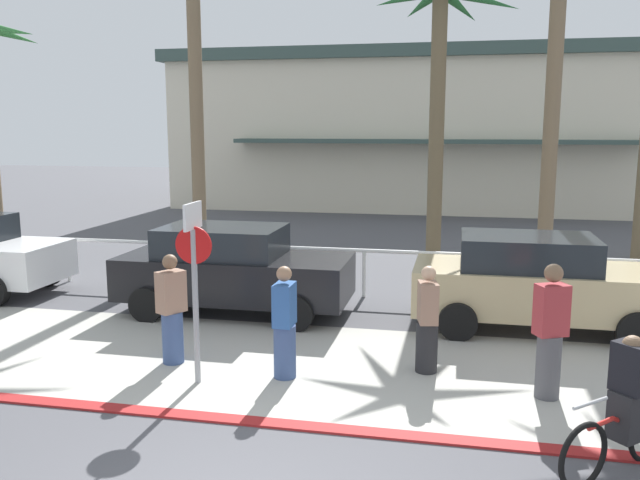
% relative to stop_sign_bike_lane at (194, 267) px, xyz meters
% --- Properties ---
extents(ground_plane, '(80.00, 80.00, 0.00)m').
position_rel_stop_sign_bike_lane_xyz_m(ground_plane, '(1.60, 6.76, -1.68)').
color(ground_plane, '#4C4C51').
extents(sidewalk_strip, '(44.00, 4.00, 0.02)m').
position_rel_stop_sign_bike_lane_xyz_m(sidewalk_strip, '(1.60, 0.96, -1.67)').
color(sidewalk_strip, '#ADAAA0').
rests_on(sidewalk_strip, ground).
extents(curb_paint, '(44.00, 0.24, 0.03)m').
position_rel_stop_sign_bike_lane_xyz_m(curb_paint, '(1.60, -1.04, -1.66)').
color(curb_paint, maroon).
rests_on(curb_paint, ground).
extents(building_backdrop, '(23.09, 10.23, 6.79)m').
position_rel_stop_sign_bike_lane_xyz_m(building_backdrop, '(2.30, 23.17, 1.74)').
color(building_backdrop, beige).
rests_on(building_backdrop, ground).
extents(rail_fence, '(27.82, 0.08, 1.04)m').
position_rel_stop_sign_bike_lane_xyz_m(rail_fence, '(1.60, 5.26, -0.84)').
color(rail_fence, white).
rests_on(rail_fence, ground).
extents(stop_sign_bike_lane, '(0.52, 0.56, 2.56)m').
position_rel_stop_sign_bike_lane_xyz_m(stop_sign_bike_lane, '(0.00, 0.00, 0.00)').
color(stop_sign_bike_lane, gray).
rests_on(stop_sign_bike_lane, ground).
extents(palm_tree_2, '(3.48, 3.27, 8.44)m').
position_rel_stop_sign_bike_lane_xyz_m(palm_tree_2, '(-3.29, 8.39, 4.37)').
color(palm_tree_2, '#756047').
rests_on(palm_tree_2, ground).
extents(palm_tree_3, '(3.33, 3.16, 6.82)m').
position_rel_stop_sign_bike_lane_xyz_m(palm_tree_3, '(2.94, 7.85, 3.35)').
color(palm_tree_3, brown).
rests_on(palm_tree_3, ground).
extents(palm_tree_4, '(3.10, 3.15, 8.52)m').
position_rel_stop_sign_bike_lane_xyz_m(palm_tree_4, '(5.56, 8.08, 4.52)').
color(palm_tree_4, '#756047').
rests_on(palm_tree_4, ground).
extents(car_black_1, '(4.40, 2.02, 1.69)m').
position_rel_stop_sign_bike_lane_xyz_m(car_black_1, '(-0.71, 3.53, -0.81)').
color(car_black_1, black).
rests_on(car_black_1, ground).
extents(car_tan_2, '(4.40, 2.02, 1.69)m').
position_rel_stop_sign_bike_lane_xyz_m(car_tan_2, '(4.91, 3.60, -0.81)').
color(car_tan_2, tan).
rests_on(car_tan_2, ground).
extents(cyclist_red_0, '(1.37, 1.29, 1.50)m').
position_rel_stop_sign_bike_lane_xyz_m(cyclist_red_0, '(5.27, -1.35, -0.98)').
color(cyclist_red_0, black).
rests_on(cyclist_red_0, ground).
extents(pedestrian_0, '(0.33, 0.40, 1.65)m').
position_rel_stop_sign_bike_lane_xyz_m(pedestrian_0, '(1.15, 0.44, -0.92)').
color(pedestrian_0, '#384C7A').
rests_on(pedestrian_0, ground).
extents(pedestrian_1, '(0.38, 0.44, 1.60)m').
position_rel_stop_sign_bike_lane_xyz_m(pedestrian_1, '(3.12, 1.08, -0.94)').
color(pedestrian_1, '#232326').
rests_on(pedestrian_1, ground).
extents(pedestrian_2, '(0.47, 0.42, 1.83)m').
position_rel_stop_sign_bike_lane_xyz_m(pedestrian_2, '(4.74, 0.46, -0.82)').
color(pedestrian_2, '#4C4C51').
rests_on(pedestrian_2, ground).
extents(pedestrian_3, '(0.44, 0.48, 1.70)m').
position_rel_stop_sign_bike_lane_xyz_m(pedestrian_3, '(-0.67, 0.67, -0.89)').
color(pedestrian_3, '#384C7A').
rests_on(pedestrian_3, ground).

